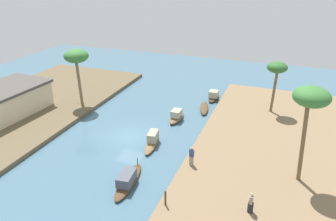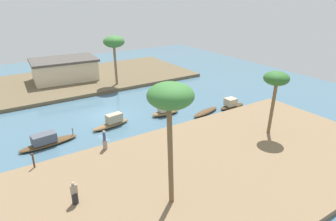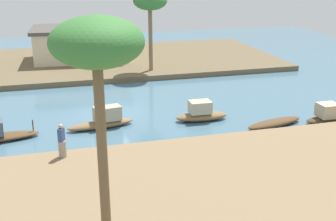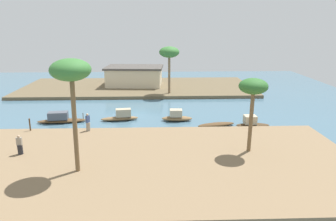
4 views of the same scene
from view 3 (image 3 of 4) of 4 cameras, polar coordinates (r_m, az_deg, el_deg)
name	(u,v)px [view 3 (image 3 of 4)]	position (r m, az deg, el deg)	size (l,w,h in m)	color
river_water	(111,111)	(30.29, -7.32, -0.07)	(65.84, 65.84, 0.00)	#476B7F
riverbank_right	(88,62)	(44.27, -10.15, 6.08)	(36.58, 15.51, 0.45)	brown
sampan_upstream_small	(103,120)	(27.27, -8.23, -1.20)	(4.18, 1.54, 1.29)	brown
sampan_midstream	(201,113)	(28.24, 4.23, -0.35)	(3.36, 1.23, 1.28)	brown
sampan_open_hull	(275,123)	(28.05, 13.40, -1.54)	(4.14, 1.86, 0.41)	brown
sampan_foreground	(330,116)	(29.57, 19.88, -0.60)	(3.43, 1.16, 1.24)	#47331E
person_by_mooring	(62,143)	(22.46, -13.34, -4.07)	(0.50, 0.50, 1.71)	gray
palm_tree_left_near	(97,50)	(12.66, -9.00, 7.64)	(2.67, 2.67, 7.78)	brown
palm_tree_right_tall	(150,3)	(38.60, -2.29, 13.56)	(2.87, 2.87, 6.72)	#7F6647
riverside_building	(81,43)	(44.41, -11.00, 8.43)	(9.51, 6.65, 3.11)	beige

